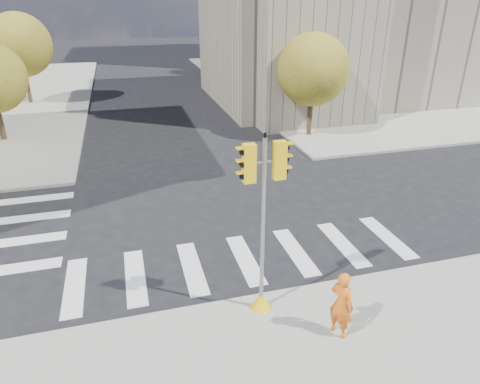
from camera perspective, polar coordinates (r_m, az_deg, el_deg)
name	(u,v)px	position (r m, az deg, el deg)	size (l,w,h in m)	color
ground	(233,230)	(16.12, -0.94, -5.12)	(160.00, 160.00, 0.00)	black
sidewalk_far_right	(357,80)	(46.67, 15.38, 14.18)	(28.00, 40.00, 0.15)	gray
civic_building	(362,5)	(37.82, 15.99, 22.81)	(26.00, 16.00, 19.39)	gray
tree_lw_far	(19,45)	(38.32, -27.35, 17.01)	(4.80, 4.80, 6.95)	#382616
tree_re_near	(313,70)	(26.27, 9.72, 15.77)	(4.20, 4.20, 6.16)	#382616
tree_re_mid	(253,44)	(37.37, 1.68, 19.18)	(4.60, 4.60, 6.66)	#382616
tree_re_far	(220,37)	(48.95, -2.73, 19.94)	(4.00, 4.00, 5.88)	#382616
lamp_near	(295,52)	(30.03, 7.39, 18.03)	(0.35, 0.18, 8.11)	black
lamp_far	(239,35)	(43.22, -0.14, 20.26)	(0.35, 0.18, 8.11)	black
traffic_signal	(262,241)	(11.05, 3.02, -6.54)	(1.06, 0.56, 5.03)	yellow
photographer	(342,304)	(11.25, 13.39, -14.34)	(0.67, 0.44, 1.85)	orange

